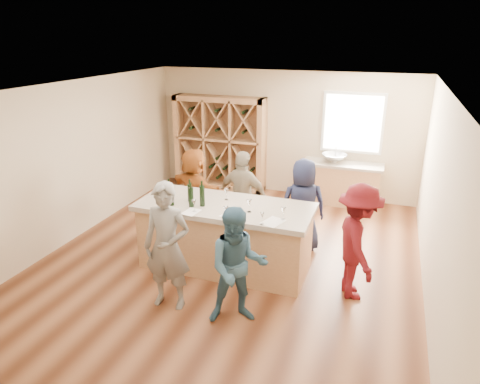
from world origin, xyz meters
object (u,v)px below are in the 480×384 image
(tasting_counter_base, at_px, (225,238))
(wine_bottle_b, at_px, (172,197))
(person_near_left, at_px, (167,247))
(wine_bottle_a, at_px, (169,192))
(wine_bottle_d, at_px, (191,197))
(wine_bottle_e, at_px, (202,196))
(sink, at_px, (334,158))
(person_far_mid, at_px, (243,197))
(person_server, at_px, (357,242))
(wine_bottle_c, at_px, (190,193))
(person_far_left, at_px, (195,190))
(person_near_right, at_px, (238,267))
(person_far_right, at_px, (303,206))
(wine_rack, at_px, (220,143))

(tasting_counter_base, distance_m, wine_bottle_b, 1.08)
(person_near_left, bearing_deg, tasting_counter_base, 69.27)
(wine_bottle_a, xyz_separation_m, wine_bottle_d, (0.45, -0.14, 0.02))
(wine_bottle_e, xyz_separation_m, person_near_left, (-0.04, -1.05, -0.35))
(sink, relative_size, person_far_mid, 0.33)
(tasting_counter_base, height_order, person_server, person_server)
(tasting_counter_base, height_order, wine_bottle_c, wine_bottle_c)
(sink, distance_m, person_far_left, 3.23)
(wine_bottle_d, bearing_deg, wine_bottle_c, 120.73)
(person_near_right, bearing_deg, wine_bottle_a, 120.16)
(wine_bottle_e, bearing_deg, tasting_counter_base, 28.23)
(person_far_mid, height_order, person_far_right, person_far_mid)
(person_near_left, bearing_deg, person_far_right, 53.39)
(wine_bottle_c, height_order, person_far_left, person_far_left)
(wine_bottle_d, distance_m, person_near_right, 1.54)
(wine_bottle_a, bearing_deg, person_near_left, -63.61)
(person_near_left, distance_m, person_far_mid, 2.24)
(wine_bottle_a, relative_size, person_far_right, 0.17)
(wine_bottle_a, bearing_deg, sink, 59.38)
(tasting_counter_base, xyz_separation_m, person_server, (2.02, -0.12, 0.34))
(wine_bottle_a, height_order, person_far_right, person_far_right)
(person_far_left, bearing_deg, person_near_right, 151.85)
(sink, distance_m, wine_bottle_a, 4.11)
(person_near_right, bearing_deg, wine_bottle_c, 112.02)
(wine_rack, bearing_deg, person_near_right, -65.44)
(wine_rack, relative_size, person_server, 1.31)
(person_far_left, bearing_deg, wine_bottle_c, 138.16)
(wine_bottle_d, distance_m, person_server, 2.50)
(person_server, relative_size, person_far_mid, 1.01)
(wine_bottle_e, xyz_separation_m, person_far_left, (-0.73, 1.25, -0.44))
(person_server, xyz_separation_m, person_far_mid, (-2.07, 1.13, -0.01))
(person_far_mid, bearing_deg, person_server, 159.54)
(wine_bottle_b, height_order, wine_bottle_e, wine_bottle_e)
(tasting_counter_base, relative_size, person_far_mid, 1.56)
(person_server, height_order, person_far_mid, person_server)
(sink, bearing_deg, wine_bottle_a, -120.62)
(sink, height_order, wine_bottle_d, wine_bottle_d)
(sink, height_order, wine_bottle_c, wine_bottle_c)
(wine_bottle_a, distance_m, person_near_right, 1.95)
(sink, bearing_deg, wine_bottle_c, -116.77)
(wine_rack, height_order, wine_bottle_d, wine_rack)
(sink, bearing_deg, person_near_left, -108.45)
(wine_rack, bearing_deg, wine_bottle_c, -75.14)
(wine_bottle_d, distance_m, person_near_left, 1.03)
(person_near_right, relative_size, person_far_left, 0.99)
(wine_bottle_c, relative_size, person_far_right, 0.17)
(wine_bottle_b, xyz_separation_m, wine_bottle_e, (0.45, 0.13, 0.02))
(wine_bottle_e, distance_m, person_server, 2.36)
(wine_bottle_c, distance_m, person_near_right, 1.73)
(wine_bottle_a, distance_m, person_far_right, 2.25)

